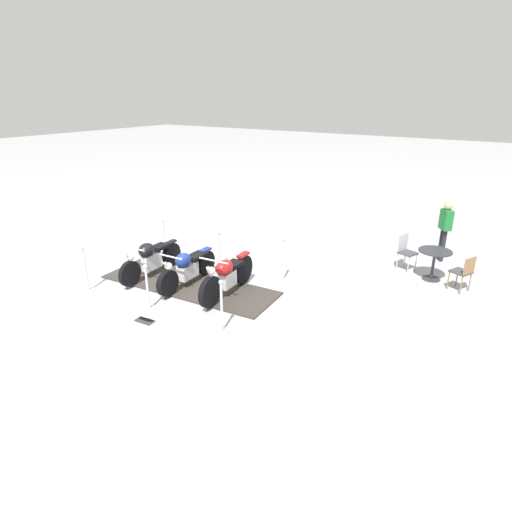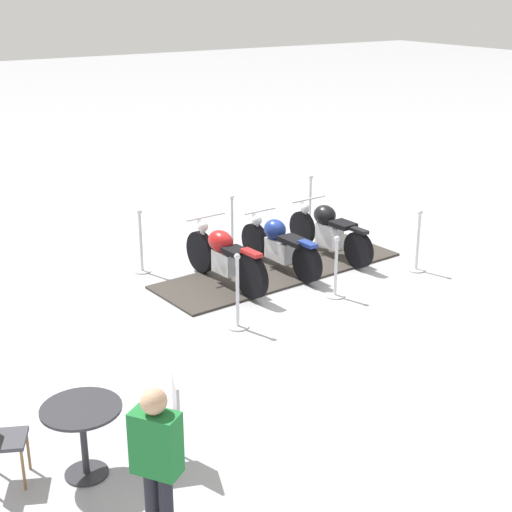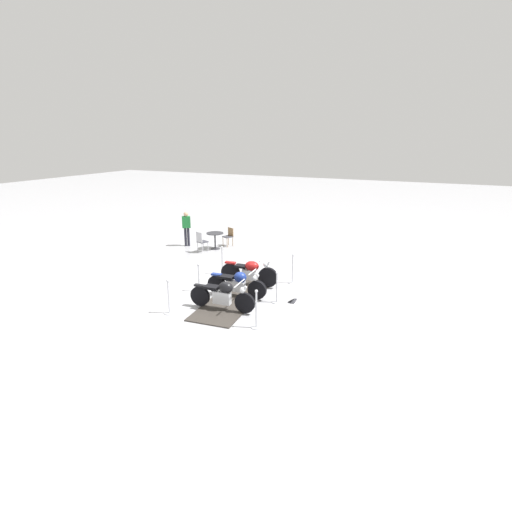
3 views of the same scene
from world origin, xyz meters
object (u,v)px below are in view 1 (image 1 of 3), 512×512
Objects in this scene: stanchion_left_rear at (284,266)px; cafe_chair_near_table at (406,250)px; info_placard at (145,319)px; stanchion_left_mid at (220,255)px; motorcycle_maroon at (227,275)px; stanchion_left_front at (165,243)px; bystander_person at (445,226)px; stanchion_right_front at (86,275)px; cafe_chair_across_table at (464,271)px; motorcycle_black at (150,258)px; stanchion_right_rear at (222,313)px; cafe_table at (434,258)px; motorcycle_navy at (187,268)px; stanchion_right_mid at (148,294)px.

cafe_chair_near_table is at bearing 46.04° from stanchion_left_rear.
stanchion_left_mid is at bearing -85.09° from info_placard.
motorcycle_maroon is 5.13× the size of info_placard.
bystander_person is (6.81, 3.95, 0.66)m from stanchion_left_front.
stanchion_right_front reaches higher than cafe_chair_across_table.
stanchion_left_front is at bearing -136.55° from cafe_chair_near_table.
stanchion_left_mid is at bearing 60.29° from stanchion_right_front.
bystander_person is (-0.85, 1.86, 0.49)m from cafe_chair_across_table.
cafe_chair_across_table is (1.52, -0.62, -0.03)m from cafe_chair_near_table.
stanchion_left_mid is 0.88× the size of stanchion_right_front.
bystander_person is at bearing -126.35° from info_placard.
stanchion_left_rear reaches higher than info_placard.
motorcycle_black is 7.99m from bystander_person.
stanchion_right_rear reaches higher than cafe_table.
stanchion_left_front reaches higher than cafe_chair_near_table.
motorcycle_navy is 1.25× the size of bystander_person.
stanchion_left_rear is 1.41× the size of cafe_table.
motorcycle_black reaches higher than motorcycle_navy.
stanchion_right_mid is at bearing -107.20° from cafe_chair_near_table.
stanchion_right_front is 2.74× the size of info_placard.
info_placard is (-1.37, -3.38, -0.33)m from stanchion_left_rear.
stanchion_left_rear reaches higher than stanchion_left_mid.
motorcycle_black is 5.16× the size of info_placard.
stanchion_right_mid reaches higher than motorcycle_navy.
stanchion_right_rear is at bearing -120.30° from cafe_table.
cafe_table is (6.69, 5.23, 0.17)m from stanchion_right_front.
cafe_chair_across_table reaches higher than info_placard.
cafe_chair_near_table is (3.69, 5.79, 0.50)m from info_placard.
stanchion_left_mid is at bearing 3.43° from bystander_person.
cafe_table is at bearing 0.00° from cafe_chair_near_table.
stanchion_left_mid is 6.07m from cafe_chair_across_table.
stanchion_left_rear reaches higher than cafe_chair_across_table.
motorcycle_maroon is (2.28, 0.19, 0.00)m from motorcycle_black.
bystander_person is at bearing 134.11° from motorcycle_navy.
cafe_table is at bearing 46.73° from stanchion_right_mid.
stanchion_left_rear is (1.79, 1.57, -0.10)m from motorcycle_navy.
stanchion_left_mid is at bearing 128.72° from stanchion_right_rear.
motorcycle_black is 7.14m from cafe_table.
stanchion_left_mid is at bearing 43.39° from cafe_chair_across_table.
motorcycle_black is 1.15m from motorcycle_navy.
stanchion_right_rear is 1.26× the size of cafe_chair_across_table.
motorcycle_maroon is at bearing 123.59° from stanchion_right_rear.
cafe_chair_across_table is 2.10m from bystander_person.
motorcycle_maroon is 5.57m from cafe_chair_across_table.
stanchion_left_mid is (-1.26, 1.34, -0.20)m from motorcycle_maroon.
stanchion_right_front is (-0.65, -1.42, -0.10)m from motorcycle_black.
stanchion_right_rear reaches higher than stanchion_left_mid.
cafe_chair_across_table is 0.53× the size of bystander_person.
bystander_person is (3.00, 3.65, 0.63)m from stanchion_left_rear.
bystander_person reaches higher than stanchion_left_mid.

